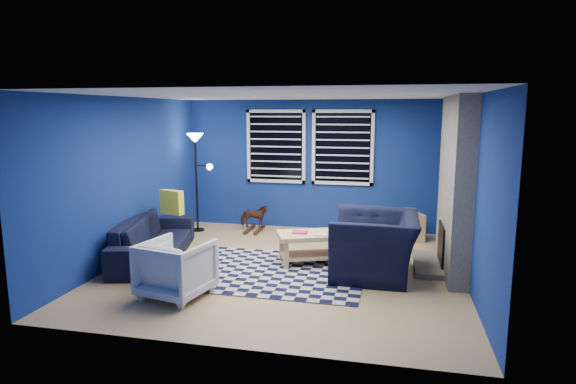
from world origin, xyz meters
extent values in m
plane|color=tan|center=(0.00, 0.00, 0.00)|extent=(5.00, 5.00, 0.00)
plane|color=white|center=(0.00, 0.00, 2.50)|extent=(5.00, 5.00, 0.00)
plane|color=navy|center=(0.00, 2.50, 1.25)|extent=(5.00, 0.00, 5.00)
plane|color=navy|center=(-2.50, 0.00, 1.25)|extent=(0.00, 5.00, 5.00)
plane|color=navy|center=(2.50, 0.00, 1.25)|extent=(0.00, 5.00, 5.00)
cube|color=gray|center=(2.37, 0.50, 1.25)|extent=(0.26, 2.00, 2.50)
cube|color=black|center=(2.23, 0.50, 0.35)|extent=(0.04, 0.70, 0.60)
cube|color=gray|center=(2.10, 0.50, 0.04)|extent=(0.50, 1.20, 0.08)
cube|color=black|center=(-0.75, 2.48, 1.60)|extent=(1.05, 0.02, 1.30)
cube|color=white|center=(-0.75, 2.47, 2.28)|extent=(1.17, 0.05, 0.06)
cube|color=white|center=(-0.75, 2.47, 0.92)|extent=(1.17, 0.05, 0.06)
cube|color=black|center=(0.55, 2.48, 1.60)|extent=(1.05, 0.02, 1.30)
cube|color=white|center=(0.55, 2.47, 2.28)|extent=(1.17, 0.05, 0.06)
cube|color=white|center=(0.55, 2.47, 0.92)|extent=(1.17, 0.05, 0.06)
cube|color=black|center=(2.45, 2.00, 1.40)|extent=(0.06, 1.00, 0.58)
cube|color=black|center=(2.42, 2.00, 1.40)|extent=(0.01, 0.92, 0.50)
cube|color=black|center=(-0.09, -0.23, 0.01)|extent=(2.53, 2.03, 0.02)
imported|color=black|center=(-2.10, -0.01, 0.33)|extent=(2.37, 1.39, 0.65)
imported|color=black|center=(1.29, -0.02, 0.43)|extent=(1.34, 1.17, 0.87)
imported|color=gray|center=(-1.09, -1.36, 0.36)|extent=(0.91, 0.93, 0.72)
imported|color=#412315|center=(-1.07, 1.99, 0.29)|extent=(0.34, 0.57, 0.45)
cube|color=#DAB77A|center=(0.33, 0.28, 0.44)|extent=(1.14, 0.90, 0.07)
cube|color=#DAB77A|center=(0.33, 0.28, 0.13)|extent=(1.02, 0.79, 0.03)
cube|color=#BB3562|center=(0.16, 0.22, 0.49)|extent=(0.26, 0.23, 0.03)
cube|color=silver|center=(0.50, 0.15, 0.49)|extent=(0.22, 0.19, 0.03)
cube|color=#DAB77A|center=(-0.09, 0.06, 0.21)|extent=(0.09, 0.09, 0.40)
cube|color=#DAB77A|center=(0.75, 0.06, 0.21)|extent=(0.09, 0.09, 0.40)
cube|color=#DAB77A|center=(-0.09, 0.50, 0.21)|extent=(0.09, 0.09, 0.40)
cube|color=#DAB77A|center=(0.75, 0.50, 0.21)|extent=(0.09, 0.09, 0.40)
cube|color=#DAB77A|center=(1.75, 1.91, 0.24)|extent=(0.69, 0.58, 0.49)
cube|color=black|center=(1.75, 1.91, 0.24)|extent=(0.60, 0.51, 0.39)
cube|color=#65D919|center=(1.75, 1.91, 0.53)|extent=(0.41, 0.36, 0.09)
cylinder|color=black|center=(-2.15, 1.81, 0.01)|extent=(0.23, 0.23, 0.03)
cylinder|color=black|center=(-2.15, 1.81, 0.88)|extent=(0.04, 0.04, 1.74)
cone|color=white|center=(-2.15, 1.81, 1.78)|extent=(0.31, 0.31, 0.18)
sphere|color=white|center=(-1.86, 1.76, 1.25)|extent=(0.12, 0.12, 0.12)
cube|color=yellow|center=(-1.95, 0.34, 0.84)|extent=(0.42, 0.24, 0.38)
camera|label=1|loc=(1.49, -6.65, 2.29)|focal=30.00mm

